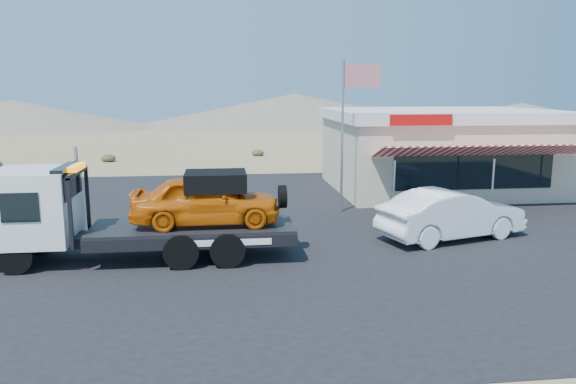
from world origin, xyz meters
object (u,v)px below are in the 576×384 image
white_sedan (451,214)px  flagpole (348,118)px  jerky_store (438,149)px  tow_truck (138,209)px

white_sedan → flagpole: 5.93m
jerky_store → flagpole: flagpole is taller
white_sedan → jerky_store: size_ratio=0.48×
flagpole → jerky_store: bearing=38.8°
tow_truck → jerky_store: jerky_store is taller
tow_truck → flagpole: (7.44, 5.59, 2.25)m
tow_truck → jerky_store: (13.01, 10.06, 0.48)m
tow_truck → jerky_store: bearing=37.7°
white_sedan → jerky_store: bearing=-35.9°
jerky_store → white_sedan: bearing=-108.9°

